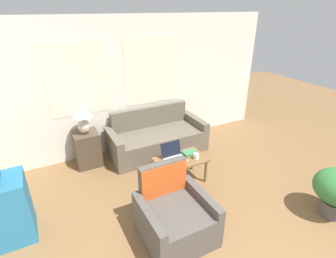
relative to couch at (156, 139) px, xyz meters
The scene contains 9 objects.
wall_back 1.24m from the couch, 138.64° to the left, with size 6.56×0.06×2.60m.
couch is the anchor object (origin of this frame).
armchair 2.22m from the couch, 109.43° to the right, with size 0.85×0.83×0.92m.
side_table 1.36m from the couch, behind, with size 0.44×0.44×0.65m.
table_lamp 1.53m from the couch, behind, with size 0.34×0.34×0.52m.
coffee_table 1.15m from the couch, 94.56° to the right, with size 0.84×0.52×0.44m.
laptop 1.13m from the couch, 100.22° to the right, with size 0.35×0.31×0.26m.
cup_navy 1.28m from the couch, 83.88° to the right, with size 0.09×0.09×0.09m.
book_red 1.09m from the couch, 83.01° to the right, with size 0.24×0.18×0.04m.
Camera 1 is at (-1.48, -0.56, 2.72)m, focal length 28.00 mm.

